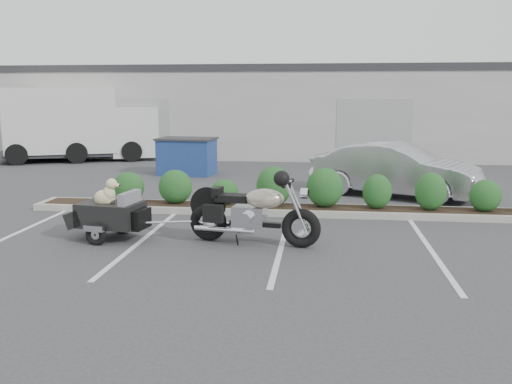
# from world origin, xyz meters

# --- Properties ---
(ground) EXTENTS (90.00, 90.00, 0.00)m
(ground) POSITION_xyz_m (0.00, 0.00, 0.00)
(ground) COLOR #38383A
(ground) RESTS_ON ground
(planter_kerb) EXTENTS (12.00, 1.00, 0.15)m
(planter_kerb) POSITION_xyz_m (1.00, 2.20, 0.07)
(planter_kerb) COLOR #9E9E93
(planter_kerb) RESTS_ON ground
(building) EXTENTS (26.00, 10.00, 4.00)m
(building) POSITION_xyz_m (0.00, 17.00, 2.00)
(building) COLOR #9EA099
(building) RESTS_ON ground
(motorcycle) EXTENTS (2.54, 1.01, 1.47)m
(motorcycle) POSITION_xyz_m (0.65, -0.61, 0.58)
(motorcycle) COLOR black
(motorcycle) RESTS_ON ground
(pet_trailer) EXTENTS (2.06, 1.17, 1.21)m
(pet_trailer) POSITION_xyz_m (-2.13, -0.58, 0.51)
(pet_trailer) COLOR black
(pet_trailer) RESTS_ON ground
(sedan) EXTENTS (4.77, 3.31, 1.49)m
(sedan) POSITION_xyz_m (3.93, 4.68, 0.74)
(sedan) COLOR #B8B9C0
(sedan) RESTS_ON ground
(dumpster) EXTENTS (2.06, 1.50, 1.28)m
(dumpster) POSITION_xyz_m (-2.76, 8.05, 0.65)
(dumpster) COLOR navy
(dumpster) RESTS_ON ground
(delivery_truck) EXTENTS (6.93, 4.43, 3.03)m
(delivery_truck) POSITION_xyz_m (-8.22, 11.57, 1.46)
(delivery_truck) COLOR silver
(delivery_truck) RESTS_ON ground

